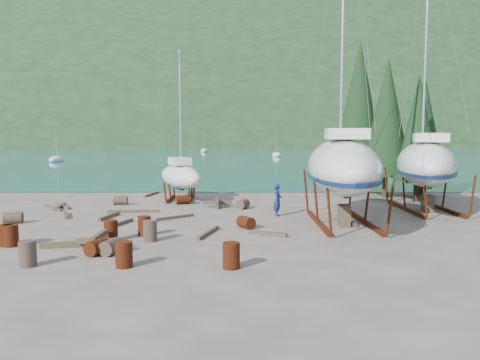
{
  "coord_description": "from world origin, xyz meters",
  "views": [
    {
      "loc": [
        1.97,
        -21.61,
        4.42
      ],
      "look_at": [
        1.99,
        3.0,
        2.12
      ],
      "focal_mm": 35.0,
      "sensor_mm": 36.0,
      "label": 1
    }
  ],
  "objects_px": {
    "large_sailboat_far": "(425,163)",
    "worker": "(278,200)",
    "small_sailboat_shore": "(180,176)",
    "large_sailboat_near": "(343,165)"
  },
  "relations": [
    {
      "from": "worker",
      "to": "large_sailboat_far",
      "type": "bearing_deg",
      "value": -60.3
    },
    {
      "from": "worker",
      "to": "small_sailboat_shore",
      "type": "bearing_deg",
      "value": 60.94
    },
    {
      "from": "large_sailboat_near",
      "to": "large_sailboat_far",
      "type": "bearing_deg",
      "value": 43.87
    },
    {
      "from": "large_sailboat_far",
      "to": "small_sailboat_shore",
      "type": "bearing_deg",
      "value": -179.03
    },
    {
      "from": "small_sailboat_shore",
      "to": "worker",
      "type": "height_order",
      "value": "small_sailboat_shore"
    },
    {
      "from": "large_sailboat_far",
      "to": "worker",
      "type": "distance_m",
      "value": 9.34
    },
    {
      "from": "large_sailboat_far",
      "to": "worker",
      "type": "relative_size",
      "value": 9.62
    },
    {
      "from": "large_sailboat_near",
      "to": "small_sailboat_shore",
      "type": "height_order",
      "value": "large_sailboat_near"
    },
    {
      "from": "large_sailboat_near",
      "to": "worker",
      "type": "height_order",
      "value": "large_sailboat_near"
    },
    {
      "from": "large_sailboat_near",
      "to": "worker",
      "type": "bearing_deg",
      "value": 150.0
    }
  ]
}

